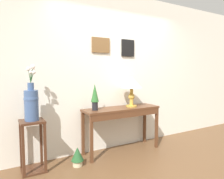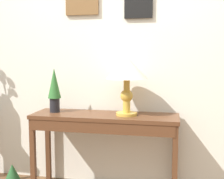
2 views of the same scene
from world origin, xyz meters
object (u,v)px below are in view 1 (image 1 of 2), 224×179
(flower_vase_tall, at_px, (31,101))
(console_table, at_px, (122,114))
(pedestal_stand_left, at_px, (33,146))
(potted_plant_on_console, at_px, (95,96))
(potted_plant_floor, at_px, (77,156))
(table_lamp, at_px, (132,84))

(flower_vase_tall, bearing_deg, console_table, -0.84)
(console_table, height_order, flower_vase_tall, flower_vase_tall)
(console_table, distance_m, pedestal_stand_left, 1.50)
(pedestal_stand_left, relative_size, flower_vase_tall, 0.95)
(console_table, xyz_separation_m, potted_plant_on_console, (-0.50, 0.04, 0.34))
(console_table, bearing_deg, potted_plant_on_console, 175.67)
(potted_plant_on_console, bearing_deg, pedestal_stand_left, -179.02)
(potted_plant_on_console, height_order, flower_vase_tall, flower_vase_tall)
(potted_plant_floor, bearing_deg, table_lamp, 8.68)
(table_lamp, bearing_deg, pedestal_stand_left, -179.89)
(console_table, distance_m, potted_plant_on_console, 0.61)
(pedestal_stand_left, distance_m, flower_vase_tall, 0.63)
(potted_plant_on_console, xyz_separation_m, flower_vase_tall, (-0.96, -0.02, -0.02))
(potted_plant_on_console, xyz_separation_m, potted_plant_floor, (-0.37, -0.18, -0.85))
(console_table, distance_m, flower_vase_tall, 1.50)
(console_table, xyz_separation_m, flower_vase_tall, (-1.46, 0.02, 0.32))
(console_table, distance_m, potted_plant_floor, 1.02)
(potted_plant_on_console, relative_size, potted_plant_floor, 1.49)
(pedestal_stand_left, bearing_deg, flower_vase_tall, 3.00)
(console_table, xyz_separation_m, table_lamp, (0.21, 0.02, 0.51))
(potted_plant_floor, bearing_deg, pedestal_stand_left, 164.67)
(table_lamp, relative_size, potted_plant_floor, 1.87)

